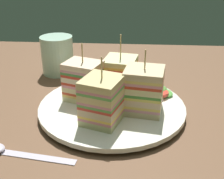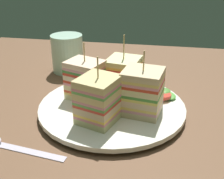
{
  "view_description": "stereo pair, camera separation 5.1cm",
  "coord_description": "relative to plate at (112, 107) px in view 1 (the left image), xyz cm",
  "views": [
    {
      "loc": [
        -3.32,
        45.96,
        26.43
      ],
      "look_at": [
        0.0,
        0.0,
        4.45
      ],
      "focal_mm": 46.48,
      "sensor_mm": 36.0,
      "label": 1
    },
    {
      "loc": [
        -8.38,
        45.31,
        26.43
      ],
      "look_at": [
        0.0,
        0.0,
        4.45
      ],
      "focal_mm": 46.48,
      "sensor_mm": 36.0,
      "label": 2
    }
  ],
  "objects": [
    {
      "name": "sandwich_wedge_3",
      "position": [
        1.13,
        5.54,
        4.31
      ],
      "size": [
        7.4,
        7.85,
        10.93
      ],
      "rotation": [
        0.0,
        0.0,
        10.67
      ],
      "color": "#D2C385",
      "rests_on": "plate"
    },
    {
      "name": "salad_garnish",
      "position": [
        -8.13,
        -4.8,
        1.14
      ],
      "size": [
        8.11,
        6.28,
        1.4
      ],
      "color": "#5AAC46",
      "rests_on": "plate"
    },
    {
      "name": "plate",
      "position": [
        0.0,
        0.0,
        0.0
      ],
      "size": [
        26.28,
        26.28,
        1.45
      ],
      "color": "white",
      "rests_on": "ground_plane"
    },
    {
      "name": "spoon",
      "position": [
        14.58,
        13.15,
        -0.48
      ],
      "size": [
        14.56,
        3.9,
        1.0
      ],
      "rotation": [
        0.0,
        0.0,
        6.14
      ],
      "color": "silver",
      "rests_on": "ground_plane"
    },
    {
      "name": "chip_pile",
      "position": [
        -1.71,
        -1.08,
        1.97
      ],
      "size": [
        8.04,
        7.57,
        3.88
      ],
      "color": "#EAC968",
      "rests_on": "plate"
    },
    {
      "name": "sandwich_wedge_2",
      "position": [
        5.32,
        -1.94,
        4.18
      ],
      "size": [
        7.72,
        6.95,
        10.73
      ],
      "rotation": [
        0.0,
        0.0,
        9.09
      ],
      "color": "beige",
      "rests_on": "plate"
    },
    {
      "name": "drinking_glass",
      "position": [
        14.17,
        -17.9,
        2.88
      ],
      "size": [
        7.49,
        7.49,
        8.86
      ],
      "color": "silver",
      "rests_on": "ground_plane"
    },
    {
      "name": "sandwich_wedge_1",
      "position": [
        -1.18,
        -5.54,
        4.01
      ],
      "size": [
        6.83,
        7.31,
        11.46
      ],
      "rotation": [
        0.0,
        0.0,
        7.68
      ],
      "color": "#E1B57F",
      "rests_on": "plate"
    },
    {
      "name": "ground_plane",
      "position": [
        0.0,
        0.0,
        -1.78
      ],
      "size": [
        92.8,
        86.09,
        1.8
      ],
      "primitive_type": "cube",
      "color": "brown"
    },
    {
      "name": "sandwich_wedge_0",
      "position": [
        -5.4,
        1.68,
        4.42
      ],
      "size": [
        7.26,
        6.94,
        10.98
      ],
      "rotation": [
        0.0,
        0.0,
        6.12
      ],
      "color": "beige",
      "rests_on": "plate"
    }
  ]
}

